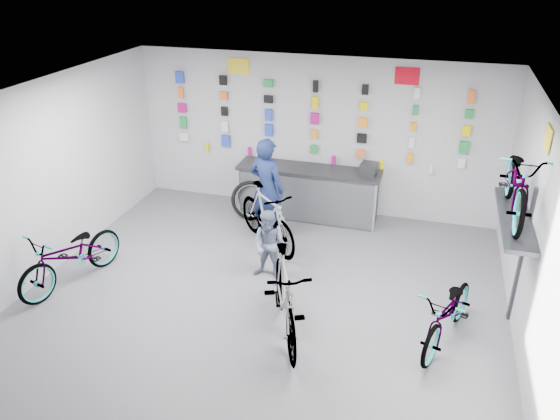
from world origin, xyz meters
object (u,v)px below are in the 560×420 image
(bike_left, at_px, (71,256))
(customer, at_px, (270,246))
(bike_center, at_px, (285,296))
(bike_right, at_px, (449,313))
(bike_service, at_px, (267,217))
(counter, at_px, (308,194))
(clerk, at_px, (267,189))

(bike_left, height_order, customer, customer)
(bike_center, height_order, bike_right, bike_center)
(bike_center, xyz_separation_m, bike_service, (-0.96, 2.24, -0.04))
(bike_left, xyz_separation_m, bike_center, (3.46, -0.24, 0.09))
(counter, xyz_separation_m, customer, (-0.07, -2.28, 0.09))
(counter, xyz_separation_m, bike_service, (-0.42, -1.28, 0.06))
(clerk, bearing_deg, bike_service, 124.40)
(bike_right, bearing_deg, bike_left, -160.02)
(bike_left, xyz_separation_m, bike_right, (5.55, 0.17, -0.04))
(bike_right, bearing_deg, bike_service, 167.22)
(bike_center, xyz_separation_m, bike_right, (2.09, 0.41, -0.14))
(bike_left, distance_m, bike_service, 3.20)
(bike_center, xyz_separation_m, customer, (-0.60, 1.24, -0.01))
(bike_left, relative_size, customer, 1.62)
(bike_service, xyz_separation_m, customer, (0.36, -1.00, 0.03))
(bike_center, distance_m, bike_right, 2.14)
(counter, bearing_deg, bike_service, -108.19)
(bike_right, relative_size, clerk, 0.92)
(clerk, bearing_deg, counter, -102.76)
(bike_center, xyz_separation_m, clerk, (-1.06, 2.58, 0.34))
(counter, relative_size, bike_center, 1.39)
(bike_center, relative_size, clerk, 1.05)
(customer, bearing_deg, bike_center, -58.75)
(bike_left, distance_m, customer, 3.03)
(customer, bearing_deg, bike_left, -155.25)
(bike_center, bearing_deg, counter, 75.76)
(bike_left, distance_m, clerk, 3.37)
(bike_center, height_order, customer, bike_center)
(bike_right, distance_m, clerk, 3.86)
(bike_left, height_order, bike_right, bike_left)
(bike_left, bearing_deg, bike_service, 54.74)
(counter, relative_size, bike_right, 1.59)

